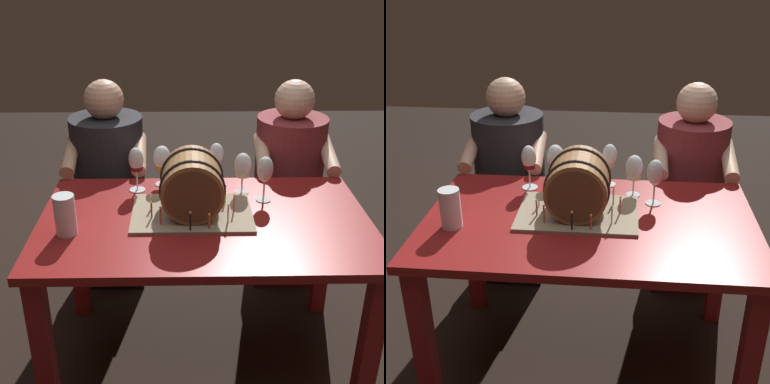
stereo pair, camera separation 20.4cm
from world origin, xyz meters
The scene contains 12 objects.
ground_plane centered at (0.00, 0.00, 0.00)m, with size 8.00×8.00×0.00m, color black.
dining_table centered at (0.00, 0.00, 0.61)m, with size 1.33×0.81×0.73m.
barrel_cake centered at (-0.05, 0.04, 0.85)m, with size 0.49×0.34×0.27m.
wine_glass_white centered at (0.17, 0.24, 0.85)m, with size 0.08×0.08×0.19m.
wine_glass_amber centered at (-0.18, 0.34, 0.85)m, with size 0.08×0.08×0.19m.
wine_glass_red centered at (-0.29, 0.28, 0.86)m, with size 0.07×0.07×0.20m.
wine_glass_rose centered at (0.07, 0.34, 0.86)m, with size 0.07×0.07×0.20m.
wine_glass_empty centered at (0.26, 0.16, 0.87)m, with size 0.07×0.07×0.20m.
beer_pint centered at (-0.53, -0.11, 0.80)m, with size 0.08×0.08×0.16m.
menu_card centered at (-0.03, 0.29, 0.81)m, with size 0.11×0.01×0.16m, color silver.
person_seated_left centered at (-0.48, 0.68, 0.54)m, with size 0.42×0.49×1.13m.
person_seated_right centered at (0.48, 0.68, 0.53)m, with size 0.41×0.48×1.13m.
Camera 1 is at (-0.08, -1.81, 1.70)m, focal length 47.83 mm.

